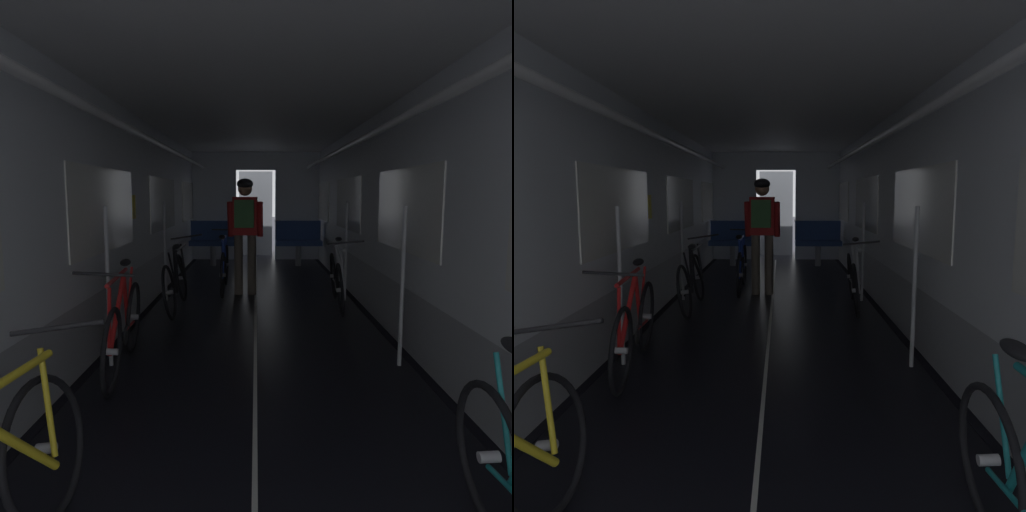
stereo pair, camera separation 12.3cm
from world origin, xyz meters
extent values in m
cube|color=black|center=(-1.41, 3.25, 0.00)|extent=(0.08, 11.50, 0.01)
cube|color=black|center=(1.41, 3.25, 0.00)|extent=(0.08, 11.50, 0.01)
cube|color=beige|center=(0.00, 3.25, 0.00)|extent=(0.03, 11.27, 0.00)
cube|color=#9EA0A5|center=(-1.51, 3.25, 0.30)|extent=(0.12, 11.50, 0.60)
cube|color=silver|center=(-1.51, 3.25, 1.53)|extent=(0.12, 11.50, 1.85)
cube|color=white|center=(-1.45, 2.67, 1.35)|extent=(0.02, 1.90, 0.80)
cube|color=white|center=(-1.45, 5.55, 1.35)|extent=(0.02, 1.90, 0.80)
cube|color=white|center=(-1.45, 8.42, 1.35)|extent=(0.02, 1.90, 0.80)
cube|color=yellow|center=(-1.45, 3.70, 1.35)|extent=(0.01, 0.20, 0.28)
cylinder|color=white|center=(-1.17, 3.25, 2.10)|extent=(0.07, 11.04, 0.07)
cylinder|color=#B7BABF|center=(-1.27, 2.10, 0.70)|extent=(0.04, 0.04, 1.40)
cylinder|color=#B7BABF|center=(-1.27, 4.70, 0.70)|extent=(0.04, 0.04, 1.40)
cube|color=#9EA0A5|center=(1.51, 3.25, 0.30)|extent=(0.12, 11.50, 0.60)
cube|color=silver|center=(1.51, 3.25, 1.53)|extent=(0.12, 11.50, 1.85)
cube|color=white|center=(1.45, 2.67, 1.35)|extent=(0.02, 1.90, 0.80)
cube|color=white|center=(1.45, 5.55, 1.35)|extent=(0.02, 1.90, 0.80)
cube|color=white|center=(1.45, 8.42, 1.35)|extent=(0.02, 1.90, 0.80)
cube|color=yellow|center=(1.45, 2.91, 1.35)|extent=(0.01, 0.20, 0.28)
cylinder|color=white|center=(1.17, 3.25, 2.10)|extent=(0.07, 11.04, 0.07)
cylinder|color=#B7BABF|center=(1.27, 2.10, 0.70)|extent=(0.04, 0.04, 1.40)
cylinder|color=#B7BABF|center=(1.27, 4.70, 0.70)|extent=(0.04, 0.04, 1.40)
cube|color=silver|center=(-0.95, 9.06, 1.23)|extent=(1.00, 0.12, 2.45)
cube|color=silver|center=(0.95, 9.06, 1.23)|extent=(1.00, 0.12, 2.45)
cube|color=silver|center=(0.00, 9.06, 2.25)|extent=(0.90, 0.12, 0.40)
cube|color=#4C4F54|center=(0.00, 9.76, 1.03)|extent=(0.81, 0.04, 2.05)
cube|color=white|center=(0.00, 3.25, 2.51)|extent=(3.14, 11.62, 0.12)
cylinder|color=gray|center=(-0.90, 8.00, 0.22)|extent=(0.12, 0.12, 0.44)
cube|color=#2D4784|center=(-0.90, 8.00, 0.49)|extent=(0.96, 0.44, 0.10)
cube|color=#2D4784|center=(-0.90, 8.19, 0.74)|extent=(0.96, 0.08, 0.40)
torus|color=gray|center=(-1.33, 8.22, 0.94)|extent=(0.14, 0.14, 0.02)
cylinder|color=gray|center=(0.90, 8.00, 0.22)|extent=(0.12, 0.12, 0.44)
cube|color=#2D4784|center=(0.90, 8.00, 0.49)|extent=(0.96, 0.44, 0.10)
cube|color=#2D4784|center=(0.90, 8.19, 0.74)|extent=(0.96, 0.08, 0.40)
torus|color=gray|center=(0.47, 8.22, 0.94)|extent=(0.14, 0.14, 0.02)
torus|color=black|center=(-1.17, 2.49, 0.33)|extent=(0.14, 0.67, 0.67)
cylinder|color=#B2B2B7|center=(-1.17, 2.49, 0.33)|extent=(0.10, 0.06, 0.06)
torus|color=black|center=(-1.07, 1.48, 0.33)|extent=(0.14, 0.67, 0.67)
cylinder|color=#B2B2B7|center=(-1.07, 1.48, 0.33)|extent=(0.10, 0.06, 0.06)
cylinder|color=red|center=(-1.11, 1.79, 0.55)|extent=(0.06, 0.54, 0.56)
cylinder|color=red|center=(-1.15, 2.20, 0.55)|extent=(0.10, 0.34, 0.55)
cylinder|color=red|center=(-1.14, 1.94, 0.82)|extent=(0.12, 0.82, 0.04)
cylinder|color=red|center=(-1.17, 2.42, 0.58)|extent=(0.04, 0.17, 0.49)
cylinder|color=red|center=(-1.14, 2.27, 0.31)|extent=(0.07, 0.45, 0.07)
cylinder|color=red|center=(-1.08, 1.51, 0.58)|extent=(0.07, 0.09, 0.49)
cylinder|color=black|center=(-1.12, 2.05, 0.29)|extent=(0.04, 0.17, 0.17)
ellipsoid|color=black|center=(-1.19, 2.37, 0.88)|extent=(0.12, 0.25, 0.07)
cylinder|color=black|center=(-1.10, 1.49, 0.92)|extent=(0.44, 0.07, 0.05)
torus|color=black|center=(1.12, 4.81, 0.33)|extent=(0.15, 0.68, 0.67)
cylinder|color=#B2B2B7|center=(1.12, 4.81, 0.33)|extent=(0.10, 0.06, 0.06)
torus|color=black|center=(1.04, 3.79, 0.33)|extent=(0.15, 0.68, 0.67)
cylinder|color=#B2B2B7|center=(1.04, 3.79, 0.33)|extent=(0.10, 0.06, 0.06)
cylinder|color=#ADAFB5|center=(1.08, 4.10, 0.55)|extent=(0.05, 0.54, 0.56)
cylinder|color=#ADAFB5|center=(1.12, 4.51, 0.55)|extent=(0.11, 0.34, 0.55)
cylinder|color=#ADAFB5|center=(1.12, 4.25, 0.82)|extent=(0.10, 0.82, 0.04)
cylinder|color=#ADAFB5|center=(1.14, 4.73, 0.57)|extent=(0.06, 0.17, 0.49)
cylinder|color=#ADAFB5|center=(1.10, 4.58, 0.31)|extent=(0.07, 0.45, 0.07)
cylinder|color=#ADAFB5|center=(1.06, 3.82, 0.57)|extent=(0.08, 0.09, 0.49)
cylinder|color=black|center=(1.08, 4.36, 0.29)|extent=(0.04, 0.17, 0.17)
ellipsoid|color=black|center=(1.16, 4.68, 0.88)|extent=(0.11, 0.25, 0.07)
cylinder|color=black|center=(1.10, 3.80, 0.92)|extent=(0.44, 0.06, 0.07)
torus|color=black|center=(-1.03, 3.65, 0.33)|extent=(0.14, 0.67, 0.67)
cylinder|color=#B2B2B7|center=(-1.03, 3.65, 0.33)|extent=(0.10, 0.05, 0.06)
torus|color=black|center=(-1.05, 4.67, 0.33)|extent=(0.14, 0.67, 0.67)
cylinder|color=#B2B2B7|center=(-1.05, 4.67, 0.33)|extent=(0.10, 0.05, 0.06)
cylinder|color=black|center=(-1.01, 4.35, 0.55)|extent=(0.11, 0.54, 0.56)
cylinder|color=black|center=(-1.01, 3.94, 0.55)|extent=(0.12, 0.34, 0.55)
cylinder|color=black|center=(-0.97, 4.20, 0.81)|extent=(0.05, 0.82, 0.04)
cylinder|color=black|center=(-1.00, 3.72, 0.57)|extent=(0.09, 0.16, 0.49)
cylinder|color=black|center=(-1.04, 3.87, 0.31)|extent=(0.04, 0.45, 0.07)
cylinder|color=black|center=(-1.01, 4.64, 0.57)|extent=(0.10, 0.09, 0.49)
cylinder|color=black|center=(-1.04, 4.10, 0.29)|extent=(0.04, 0.17, 0.17)
ellipsoid|color=black|center=(-0.96, 3.77, 0.87)|extent=(0.10, 0.24, 0.07)
cylinder|color=black|center=(-0.96, 4.66, 0.91)|extent=(0.44, 0.03, 0.09)
torus|color=black|center=(1.05, 0.05, 0.33)|extent=(0.08, 0.67, 0.67)
cylinder|color=#B2B2B7|center=(1.05, 0.05, 0.33)|extent=(0.09, 0.05, 0.06)
cylinder|color=teal|center=(1.06, -0.02, 0.58)|extent=(0.05, 0.16, 0.49)
torus|color=black|center=(-0.96, 0.13, 0.33)|extent=(0.20, 0.68, 0.67)
cylinder|color=#B2B2B7|center=(-0.96, 0.13, 0.33)|extent=(0.10, 0.06, 0.06)
cylinder|color=yellow|center=(-0.96, -0.18, 0.55)|extent=(0.17, 0.53, 0.56)
cylinder|color=yellow|center=(-0.93, 0.10, 0.57)|extent=(0.10, 0.10, 0.49)
cylinder|color=black|center=(-0.88, 0.11, 0.91)|extent=(0.44, 0.06, 0.09)
cylinder|color=brown|center=(-0.26, 5.13, 0.45)|extent=(0.13, 0.13, 0.90)
cylinder|color=brown|center=(-0.06, 5.12, 0.45)|extent=(0.13, 0.13, 0.90)
cube|color=red|center=(-0.16, 5.12, 1.18)|extent=(0.37, 0.24, 0.56)
cylinder|color=red|center=(-0.37, 5.15, 1.13)|extent=(0.10, 0.20, 0.53)
cylinder|color=red|center=(0.06, 5.13, 1.13)|extent=(0.10, 0.20, 0.53)
sphere|color=#9E7051|center=(-0.16, 5.12, 1.58)|extent=(0.21, 0.21, 0.21)
ellipsoid|color=black|center=(-0.16, 5.12, 1.65)|extent=(0.25, 0.29, 0.16)
cube|color=#3D703D|center=(-0.16, 4.95, 1.22)|extent=(0.29, 0.17, 0.40)
torus|color=black|center=(-0.48, 4.86, 0.33)|extent=(0.06, 0.67, 0.67)
cylinder|color=#B2B2B7|center=(-0.48, 4.86, 0.33)|extent=(0.09, 0.05, 0.05)
torus|color=black|center=(-0.49, 5.88, 0.33)|extent=(0.06, 0.67, 0.67)
cylinder|color=#B2B2B7|center=(-0.49, 5.88, 0.33)|extent=(0.09, 0.05, 0.05)
cylinder|color=#2342B7|center=(-0.49, 5.57, 0.55)|extent=(0.06, 0.54, 0.56)
cylinder|color=#2342B7|center=(-0.49, 5.16, 0.55)|extent=(0.05, 0.34, 0.55)
cylinder|color=#2342B7|center=(-0.49, 5.41, 0.82)|extent=(0.04, 0.82, 0.03)
cylinder|color=#2342B7|center=(-0.48, 4.93, 0.58)|extent=(0.04, 0.16, 0.49)
cylinder|color=#2342B7|center=(-0.48, 5.09, 0.31)|extent=(0.03, 0.45, 0.07)
cylinder|color=#2342B7|center=(-0.49, 5.85, 0.58)|extent=(0.04, 0.09, 0.49)
cylinder|color=black|center=(-0.48, 5.31, 0.29)|extent=(0.02, 0.17, 0.17)
ellipsoid|color=black|center=(-0.49, 4.98, 0.88)|extent=(0.09, 0.24, 0.06)
cylinder|color=black|center=(-0.50, 5.87, 0.92)|extent=(0.44, 0.03, 0.03)
camera|label=1|loc=(0.01, -1.93, 1.50)|focal=33.37mm
camera|label=2|loc=(0.13, -1.93, 1.50)|focal=33.37mm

